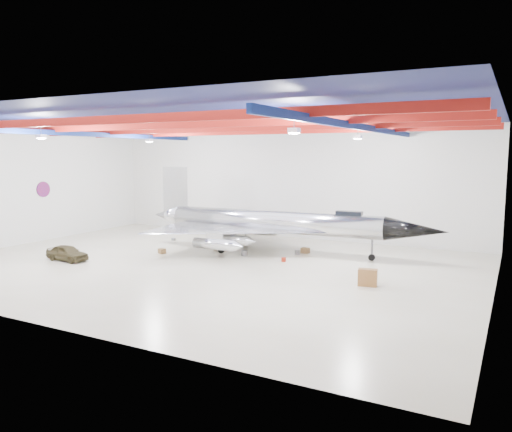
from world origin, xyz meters
The scene contains 18 objects.
floor centered at (0.00, 0.00, 0.00)m, with size 40.00×40.00×0.00m, color #C1B799.
wall_back centered at (0.00, 15.00, 5.50)m, with size 40.00×40.00×0.00m, color silver.
wall_left centered at (-20.00, 0.00, 5.50)m, with size 30.00×30.00×0.00m, color silver.
wall_right centered at (20.00, 0.00, 5.50)m, with size 30.00×30.00×0.00m, color silver.
ceiling centered at (0.00, 0.00, 11.00)m, with size 40.00×40.00×0.00m, color #0A0F38.
ceiling_structure centered at (0.00, 0.00, 10.32)m, with size 39.50×29.50×1.08m.
wall_roundel centered at (-19.94, 2.00, 5.00)m, with size 1.50×1.50×0.10m, color #B21414.
jet_aircraft centered at (2.37, 7.07, 2.37)m, with size 26.55×15.94×7.24m.
jeep centered at (-10.47, -3.76, 0.63)m, with size 1.49×3.71×1.26m, color #3C341E.
desk centered at (12.68, -0.14, 0.55)m, with size 1.20×0.60×1.10m, color brown.
crate_ply centered at (-5.67, 2.09, 0.21)m, with size 0.59×0.47×0.41m, color olive.
toolbox_red centered at (-2.23, 6.90, 0.15)m, with size 0.44×0.35×0.31m, color maroon.
engine_drum centered at (1.04, 4.48, 0.22)m, with size 0.50×0.50×0.45m, color #59595B.
parts_bin centered at (5.09, 7.90, 0.23)m, with size 0.65×0.52×0.46m, color olive.
crate_small centered at (-8.68, 7.66, 0.12)m, with size 0.33×0.26×0.23m, color #59595B.
tool_chest centered at (4.89, 3.92, 0.17)m, with size 0.38×0.38×0.34m, color maroon.
oil_barrel centered at (-2.92, 6.53, 0.20)m, with size 0.57×0.45×0.40m, color olive.
spares_box centered at (4.71, 7.07, 0.19)m, with size 0.43×0.43×0.38m, color #59595B.
Camera 1 is at (20.92, -31.11, 8.44)m, focal length 35.00 mm.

